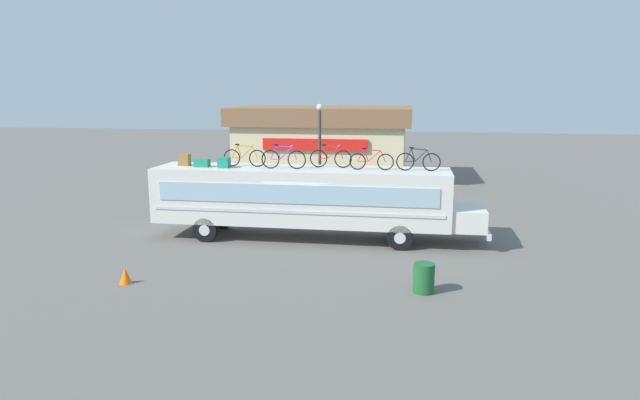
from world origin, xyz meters
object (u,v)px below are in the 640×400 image
object	(u,v)px
bus	(307,197)
trash_bin	(424,278)
street_lamp	(320,150)
traffic_cone	(125,276)
luggage_bag_3	(224,163)
rooftop_bicycle_2	(283,159)
luggage_bag_2	(202,163)
rooftop_bicycle_4	(371,161)
luggage_bag_1	(184,160)
rooftop_bicycle_5	(418,161)
rooftop_bicycle_3	(331,158)
rooftop_bicycle_1	(244,157)

from	to	relation	value
bus	trash_bin	size ratio (longest dim) A/B	14.83
trash_bin	street_lamp	xyz separation A→B (m)	(-4.80, 10.47, 2.64)
traffic_cone	trash_bin	bearing A→B (deg)	4.15
bus	street_lamp	xyz separation A→B (m)	(-0.25, 4.90, 1.35)
bus	luggage_bag_3	size ratio (longest dim) A/B	29.79
bus	rooftop_bicycle_2	bearing A→B (deg)	-163.55
bus	rooftop_bicycle_2	xyz separation A→B (m)	(-0.88, -0.26, 1.54)
luggage_bag_2	street_lamp	size ratio (longest dim) A/B	0.11
bus	trash_bin	world-z (taller)	bus
luggage_bag_2	trash_bin	size ratio (longest dim) A/B	0.67
luggage_bag_2	rooftop_bicycle_4	bearing A→B (deg)	1.47
luggage_bag_2	rooftop_bicycle_4	world-z (taller)	rooftop_bicycle_4
luggage_bag_1	trash_bin	xyz separation A→B (m)	(9.64, -5.59, -2.66)
bus	rooftop_bicycle_5	distance (m)	4.61
bus	rooftop_bicycle_3	distance (m)	1.82
luggage_bag_3	traffic_cone	distance (m)	6.67
luggage_bag_2	rooftop_bicycle_2	xyz separation A→B (m)	(3.38, -0.03, 0.25)
luggage_bag_3	rooftop_bicycle_5	world-z (taller)	rooftop_bicycle_5
luggage_bag_3	rooftop_bicycle_2	size ratio (longest dim) A/B	0.25
luggage_bag_2	rooftop_bicycle_2	bearing A→B (deg)	-0.51
trash_bin	bus	bearing A→B (deg)	129.24
rooftop_bicycle_1	rooftop_bicycle_4	xyz separation A→B (m)	(5.14, -0.20, -0.02)
rooftop_bicycle_4	traffic_cone	xyz separation A→B (m)	(-7.17, -6.18, -2.98)
luggage_bag_1	rooftop_bicycle_3	world-z (taller)	rooftop_bicycle_3
luggage_bag_2	rooftop_bicycle_1	xyz separation A→B (m)	(1.67, 0.37, 0.23)
rooftop_bicycle_2	rooftop_bicycle_4	world-z (taller)	rooftop_bicycle_2
traffic_cone	street_lamp	xyz separation A→B (m)	(4.35, 11.13, 2.83)
traffic_cone	rooftop_bicycle_1	bearing A→B (deg)	72.40
rooftop_bicycle_1	rooftop_bicycle_5	distance (m)	6.93
rooftop_bicycle_3	street_lamp	xyz separation A→B (m)	(-1.16, 4.51, -0.17)
rooftop_bicycle_5	trash_bin	world-z (taller)	rooftop_bicycle_5
rooftop_bicycle_4	trash_bin	bearing A→B (deg)	-70.19
luggage_bag_1	street_lamp	distance (m)	6.87
rooftop_bicycle_2	street_lamp	size ratio (longest dim) A/B	0.34
luggage_bag_2	traffic_cone	world-z (taller)	luggage_bag_2
luggage_bag_2	traffic_cone	xyz separation A→B (m)	(-0.35, -6.00, -2.78)
bus	rooftop_bicycle_4	bearing A→B (deg)	-1.21
trash_bin	rooftop_bicycle_2	bearing A→B (deg)	135.63
rooftop_bicycle_2	bus	bearing A→B (deg)	16.45
bus	rooftop_bicycle_1	size ratio (longest dim) A/B	7.51
luggage_bag_1	luggage_bag_3	distance (m)	1.84
rooftop_bicycle_5	street_lamp	world-z (taller)	street_lamp
rooftop_bicycle_3	rooftop_bicycle_1	bearing A→B (deg)	-175.96
rooftop_bicycle_2	rooftop_bicycle_3	bearing A→B (deg)	20.02
rooftop_bicycle_1	rooftop_bicycle_4	size ratio (longest dim) A/B	1.02
luggage_bag_1	rooftop_bicycle_4	distance (m)	7.66
luggage_bag_3	rooftop_bicycle_2	distance (m)	2.42
rooftop_bicycle_1	rooftop_bicycle_2	xyz separation A→B (m)	(1.71, -0.40, 0.02)
bus	rooftop_bicycle_5	xyz separation A→B (m)	(4.35, -0.01, 1.52)
rooftop_bicycle_1	rooftop_bicycle_5	xyz separation A→B (m)	(6.93, -0.15, -0.00)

